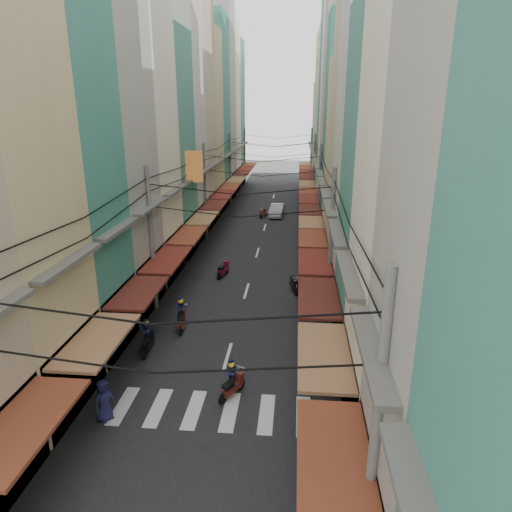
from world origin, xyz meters
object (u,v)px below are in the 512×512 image
Objects in this scene: bicycle at (382,337)px; traffic_sign at (331,307)px; white_car at (277,216)px; market_umbrella at (380,350)px.

bicycle is 3.46m from traffic_sign.
white_car is 27.47m from traffic_sign.
traffic_sign is (-1.63, 4.26, -0.16)m from market_umbrella.
white_car is at bearing -9.41° from bicycle.
white_car is 1.86× the size of market_umbrella.
bicycle is 0.62× the size of market_umbrella.
market_umbrella is (-1.09, -5.10, 2.13)m from bicycle.
traffic_sign reaches higher than white_car.
market_umbrella is at bearing -69.08° from traffic_sign.
bicycle is 0.55× the size of traffic_sign.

